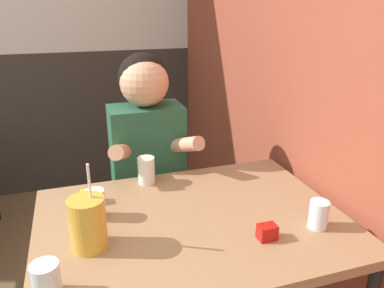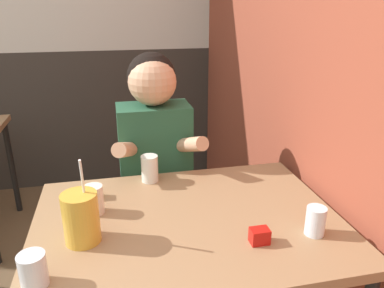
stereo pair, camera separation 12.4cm
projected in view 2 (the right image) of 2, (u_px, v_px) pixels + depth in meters
brick_wall_right at (270, 22)px, 1.94m from camera, size 0.08×4.24×2.70m
back_wall at (5, 16)px, 2.68m from camera, size 5.98×0.09×2.70m
main_table at (188, 234)px, 1.35m from camera, size 1.07×0.79×0.73m
person_seated at (156, 170)px, 1.85m from camera, size 0.42×0.42×1.24m
cocktail_pitcher at (81, 218)px, 1.17m from camera, size 0.11×0.11×0.29m
glass_near_pitcher at (315, 221)px, 1.22m from camera, size 0.06×0.06×0.10m
glass_center at (150, 169)px, 1.59m from camera, size 0.07×0.07×0.11m
glass_far_side at (94, 200)px, 1.35m from camera, size 0.07×0.07×0.11m
glass_by_brick at (33, 270)px, 1.00m from camera, size 0.07×0.07×0.10m
condiment_ketchup at (260, 236)px, 1.18m from camera, size 0.06×0.04×0.05m
condiment_mustard at (91, 192)px, 1.46m from camera, size 0.06×0.04×0.05m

